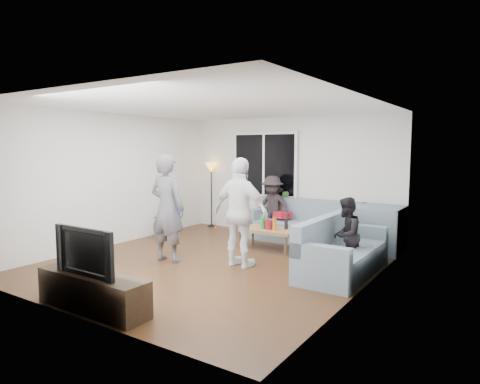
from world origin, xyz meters
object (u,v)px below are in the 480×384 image
Objects in this scene: player_right at (241,213)px; spectator_back at (272,207)px; coffee_table at (268,239)px; television at (91,250)px; sofa_right_section at (343,246)px; sofa_back_section at (304,221)px; side_chair at (167,218)px; player_left at (167,208)px; spectator_right at (346,235)px; tv_console at (93,292)px; floor_lamp at (211,195)px.

player_right is 2.38m from spectator_back.
television is at bearing -93.77° from coffee_table.
sofa_right_section is at bearing 57.07° from television.
sofa_back_section is 2.92m from side_chair.
coffee_table is (-0.31, -0.96, -0.22)m from sofa_back_section.
sofa_right_section is 1.69m from player_right.
sofa_right_section is 2.01× the size of television.
player_left reaches higher than spectator_back.
spectator_right is at bearing 0.00° from sofa_right_section.
player_left reaches higher than sofa_back_section.
coffee_table is at bearing 86.23° from television.
spectator_right is (2.76, 1.04, -0.33)m from player_left.
side_chair is 0.47× the size of player_left.
side_chair is at bearing -95.74° from spectator_right.
side_chair is 1.98m from player_left.
side_chair is 4.10m from tv_console.
side_chair is at bearing -173.08° from coffee_table.
television is at bearing 180.00° from tv_console.
television is (-0.56, -4.77, 0.30)m from sofa_back_section.
floor_lamp is at bearing 88.31° from side_chair.
tv_console is at bearing 0.00° from television.
player_right is at bearing 109.55° from sofa_right_section.
player_left reaches higher than television.
player_right is at bearing -165.87° from player_left.
sofa_back_section is 1.44× the size of tv_console.
player_left reaches higher than sofa_right_section.
television is at bearing 84.06° from player_right.
tv_console is (-0.46, -2.53, -0.67)m from player_right.
floor_lamp is at bearing 63.55° from sofa_right_section.
floor_lamp is at bearing -69.99° from player_left.
spectator_right is at bearing -6.66° from side_chair.
player_right is 1.11× the size of tv_console.
side_chair is 0.48× the size of player_right.
spectator_back reaches higher than sofa_right_section.
side_chair is 2.27m from spectator_back.
sofa_back_section is 1.15× the size of sofa_right_section.
side_chair is 0.86× the size of television.
sofa_right_section is at bearing -39.31° from spectator_back.
tv_console is (2.08, -5.09, -0.56)m from floor_lamp.
player_right is 1.79× the size of television.
player_left is (-1.32, -2.64, 0.49)m from sofa_back_section.
sofa_right_section is 2.95m from player_left.
sofa_back_section is at bearing -120.50° from player_left.
player_right reaches higher than floor_lamp.
spectator_back is at bearing -127.28° from spectator_right.
sofa_back_section is 1.29× the size of player_right.
television is (0.77, -2.13, -0.18)m from player_left.
floor_lamp is at bearing 172.99° from sofa_back_section.
sofa_right_section is 2.33× the size of side_chair.
side_chair reaches higher than tv_console.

